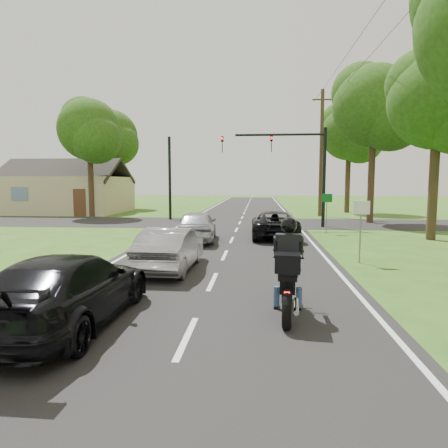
% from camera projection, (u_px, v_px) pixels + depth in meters
% --- Properties ---
extents(ground, '(140.00, 140.00, 0.00)m').
position_uv_depth(ground, '(213.00, 282.00, 11.04)').
color(ground, '#2E5417').
rests_on(ground, ground).
extents(road, '(8.00, 100.00, 0.01)m').
position_uv_depth(road, '(234.00, 234.00, 20.95)').
color(road, black).
rests_on(road, ground).
extents(cross_road, '(60.00, 7.00, 0.01)m').
position_uv_depth(cross_road, '(240.00, 223.00, 26.90)').
color(cross_road, black).
rests_on(cross_road, ground).
extents(motorcycle_rider, '(0.70, 2.41, 2.07)m').
position_uv_depth(motorcycle_rider, '(288.00, 277.00, 8.20)').
color(motorcycle_rider, black).
rests_on(motorcycle_rider, ground).
extents(dark_suv, '(2.30, 4.81, 1.33)m').
position_uv_depth(dark_suv, '(274.00, 224.00, 19.73)').
color(dark_suv, black).
rests_on(dark_suv, road).
extents(silver_sedan, '(1.50, 4.10, 1.34)m').
position_uv_depth(silver_sedan, '(170.00, 249.00, 12.46)').
color(silver_sedan, '#A1A0A5').
rests_on(silver_sedan, road).
extents(silver_suv, '(2.05, 4.37, 1.45)m').
position_uv_depth(silver_suv, '(197.00, 226.00, 18.53)').
color(silver_suv, '#ABAEB3').
rests_on(silver_suv, road).
extents(dark_car_behind, '(2.00, 4.81, 1.39)m').
position_uv_depth(dark_car_behind, '(68.00, 289.00, 7.66)').
color(dark_car_behind, black).
rests_on(dark_car_behind, road).
extents(traffic_signal, '(6.38, 0.44, 6.00)m').
position_uv_depth(traffic_signal, '(293.00, 159.00, 24.19)').
color(traffic_signal, black).
rests_on(traffic_signal, ground).
extents(signal_pole_far, '(0.20, 0.20, 6.00)m').
position_uv_depth(signal_pole_far, '(170.00, 179.00, 29.01)').
color(signal_pole_far, black).
rests_on(signal_pole_far, ground).
extents(utility_pole_far, '(1.60, 0.28, 10.00)m').
position_uv_depth(utility_pole_far, '(321.00, 153.00, 31.77)').
color(utility_pole_far, '#4A3422').
rests_on(utility_pole_far, ground).
extents(sign_white, '(0.55, 0.07, 2.12)m').
position_uv_depth(sign_white, '(361.00, 217.00, 13.43)').
color(sign_white, slate).
rests_on(sign_white, ground).
extents(sign_green, '(0.55, 0.07, 2.12)m').
position_uv_depth(sign_green, '(327.00, 204.00, 21.33)').
color(sign_green, slate).
rests_on(sign_green, ground).
extents(tree_row_c, '(4.80, 4.65, 8.76)m').
position_uv_depth(tree_row_c, '(445.00, 106.00, 18.27)').
color(tree_row_c, '#332316').
rests_on(tree_row_c, ground).
extents(tree_row_d, '(5.76, 5.58, 10.45)m').
position_uv_depth(tree_row_d, '(380.00, 110.00, 26.08)').
color(tree_row_d, '#332316').
rests_on(tree_row_d, ground).
extents(tree_row_e, '(5.28, 5.12, 9.61)m').
position_uv_depth(tree_row_e, '(353.00, 135.00, 35.05)').
color(tree_row_e, '#332316').
rests_on(tree_row_e, ground).
extents(tree_left_near, '(5.12, 4.96, 9.22)m').
position_uv_depth(tree_left_near, '(92.00, 133.00, 30.96)').
color(tree_left_near, '#332316').
rests_on(tree_left_near, ground).
extents(tree_left_far, '(5.76, 5.58, 10.14)m').
position_uv_depth(tree_left_far, '(113.00, 139.00, 40.95)').
color(tree_left_far, '#332316').
rests_on(tree_left_far, ground).
extents(house, '(10.20, 8.00, 4.84)m').
position_uv_depth(house, '(67.00, 193.00, 36.01)').
color(house, tan).
rests_on(house, ground).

